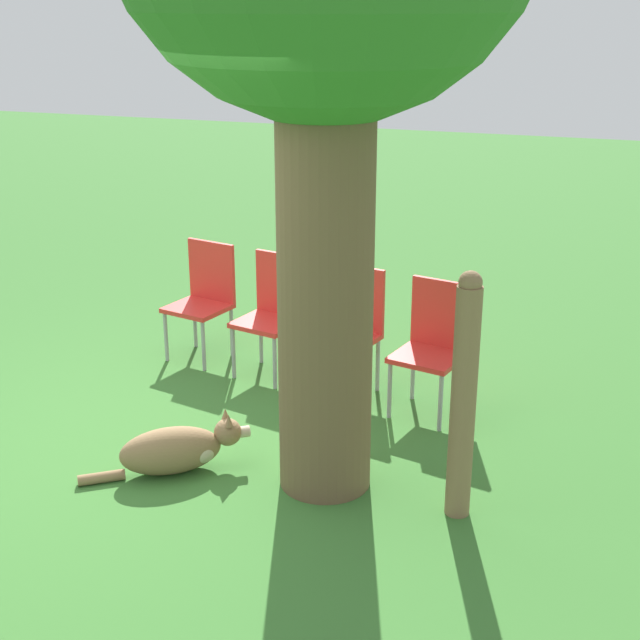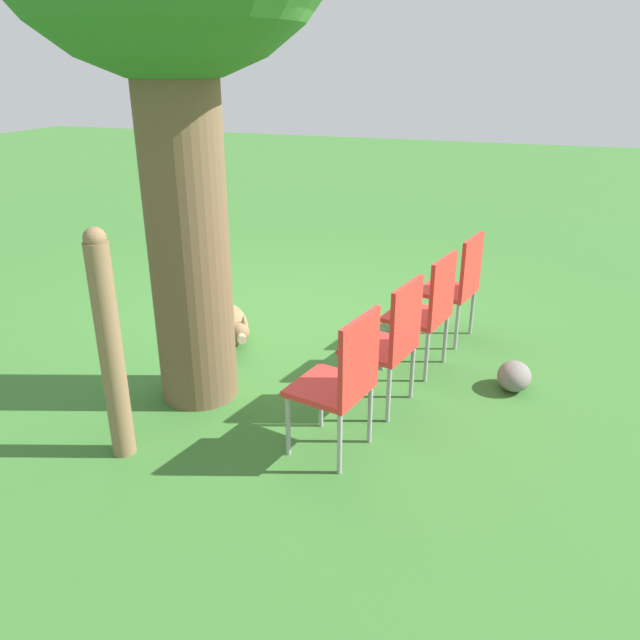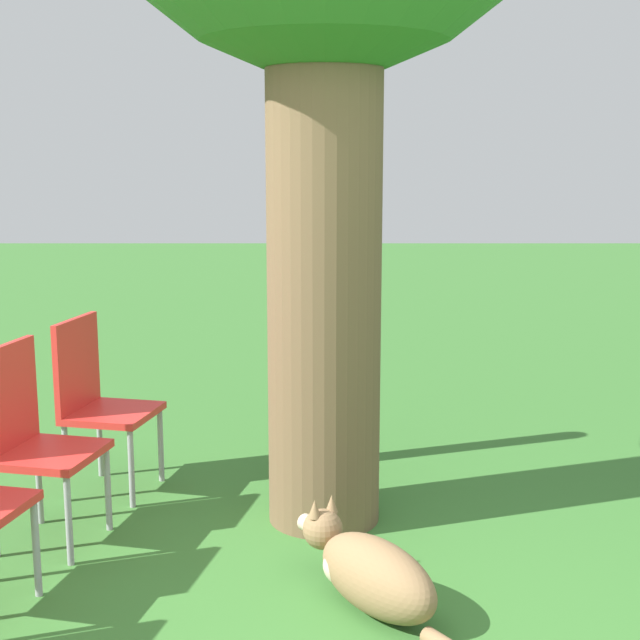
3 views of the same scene
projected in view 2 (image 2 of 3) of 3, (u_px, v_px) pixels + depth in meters
name	position (u px, v px, depth m)	size (l,w,h in m)	color
ground_plane	(268.00, 334.00, 5.53)	(30.00, 30.00, 0.00)	#38702D
dog	(233.00, 326.00, 5.32)	(0.69, 0.89, 0.36)	olive
fence_post	(110.00, 347.00, 3.59)	(0.14, 0.14, 1.42)	#846647
red_chair_0	(457.00, 282.00, 5.23)	(0.51, 0.52, 0.93)	red
red_chair_1	(428.00, 307.00, 4.71)	(0.51, 0.52, 0.93)	red
red_chair_2	(391.00, 337.00, 4.18)	(0.51, 0.52, 0.93)	red
red_chair_3	(343.00, 377.00, 3.66)	(0.51, 0.52, 0.93)	red
garden_rock	(514.00, 376.00, 4.56)	(0.24, 0.30, 0.21)	slate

